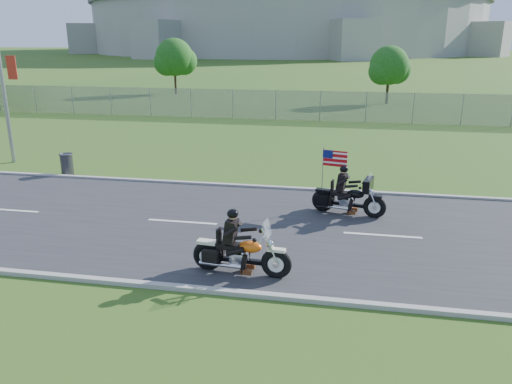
# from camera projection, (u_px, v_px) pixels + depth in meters

# --- Properties ---
(ground) EXTENTS (420.00, 420.00, 0.00)m
(ground) POSITION_uv_depth(u_px,v_px,m) (246.00, 227.00, 15.01)
(ground) COLOR #234F18
(ground) RESTS_ON ground
(road) EXTENTS (120.00, 8.00, 0.04)m
(road) POSITION_uv_depth(u_px,v_px,m) (246.00, 227.00, 15.00)
(road) COLOR #28282B
(road) RESTS_ON ground
(curb_north) EXTENTS (120.00, 0.18, 0.12)m
(curb_north) POSITION_uv_depth(u_px,v_px,m) (267.00, 187.00, 18.79)
(curb_north) COLOR #9E9B93
(curb_north) RESTS_ON ground
(curb_south) EXTENTS (120.00, 0.18, 0.12)m
(curb_south) POSITION_uv_depth(u_px,v_px,m) (210.00, 291.00, 11.19)
(curb_south) COLOR #9E9B93
(curb_south) RESTS_ON ground
(fence) EXTENTS (60.00, 0.03, 2.00)m
(fence) POSITION_uv_depth(u_px,v_px,m) (233.00, 104.00, 34.33)
(fence) COLOR gray
(fence) RESTS_ON ground
(stadium) EXTENTS (140.40, 140.40, 29.20)m
(stadium) POSITION_uv_depth(u_px,v_px,m) (287.00, 5.00, 173.24)
(stadium) COLOR #A3A099
(stadium) RESTS_ON ground
(tree_fence_near) EXTENTS (3.52, 3.28, 4.75)m
(tree_fence_near) POSITION_uv_depth(u_px,v_px,m) (390.00, 67.00, 41.25)
(tree_fence_near) COLOR #382316
(tree_fence_near) RESTS_ON ground
(tree_fence_mid) EXTENTS (3.96, 3.69, 5.30)m
(tree_fence_mid) POSITION_uv_depth(u_px,v_px,m) (175.00, 59.00, 48.35)
(tree_fence_mid) COLOR #382316
(tree_fence_mid) RESTS_ON ground
(motorcycle_lead) EXTENTS (2.47, 0.71, 1.66)m
(motorcycle_lead) POSITION_uv_depth(u_px,v_px,m) (240.00, 254.00, 11.93)
(motorcycle_lead) COLOR black
(motorcycle_lead) RESTS_ON ground
(motorcycle_follow) EXTENTS (2.39, 1.01, 2.01)m
(motorcycle_follow) POSITION_uv_depth(u_px,v_px,m) (348.00, 198.00, 15.90)
(motorcycle_follow) COLOR black
(motorcycle_follow) RESTS_ON ground
(trash_can) EXTENTS (0.62, 0.62, 0.86)m
(trash_can) POSITION_uv_depth(u_px,v_px,m) (67.00, 165.00, 20.56)
(trash_can) COLOR #343439
(trash_can) RESTS_ON ground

